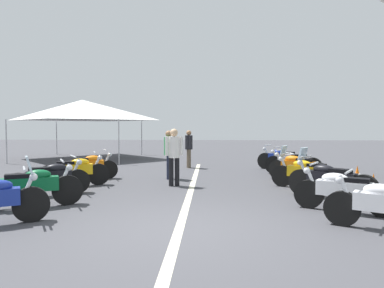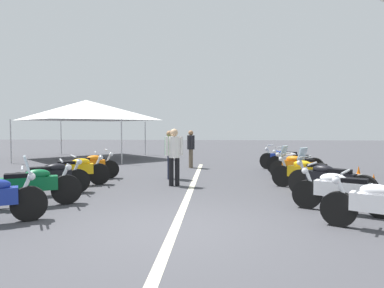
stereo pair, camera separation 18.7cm
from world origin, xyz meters
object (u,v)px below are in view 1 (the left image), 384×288
motorcycle_right_row_4 (297,167)px  motorcycle_right_row_6 (282,159)px  motorcycle_right_row_3 (307,173)px  traffic_cone_0 (373,186)px  motorcycle_right_row_1 (343,191)px  bystander_2 (169,151)px  bystander_1 (174,153)px  traffic_cone_2 (357,176)px  event_tent (83,110)px  motorcycle_left_row_4 (88,166)px  motorcycle_left_row_3 (74,171)px  motorcycle_right_row_5 (292,162)px  motorcycle_left_row_1 (30,187)px  motorcycle_right_row_2 (330,179)px  bystander_0 (189,146)px  motorcycle_left_row_2 (50,178)px

motorcycle_right_row_4 → motorcycle_right_row_6: motorcycle_right_row_6 is taller
motorcycle_right_row_3 → traffic_cone_0: bearing=169.6°
motorcycle_right_row_6 → traffic_cone_0: (-5.41, -1.10, -0.17)m
motorcycle_right_row_4 → motorcycle_right_row_1: bearing=126.0°
traffic_cone_0 → bystander_2: bystander_2 is taller
motorcycle_right_row_3 → bystander_1: 3.82m
traffic_cone_2 → motorcycle_right_row_1: bearing=153.3°
bystander_2 → event_tent: size_ratio=0.27×
motorcycle_left_row_4 → traffic_cone_0: 8.39m
motorcycle_left_row_4 → bystander_1: size_ratio=1.10×
motorcycle_left_row_3 → bystander_2: 3.06m
motorcycle_right_row_5 → motorcycle_left_row_1: bearing=66.8°
motorcycle_right_row_2 → motorcycle_right_row_1: bearing=122.0°
traffic_cone_2 → motorcycle_left_row_1: bearing=111.2°
motorcycle_right_row_1 → bystander_2: size_ratio=1.12×
bystander_2 → motorcycle_left_row_3: bearing=28.0°
motorcycle_right_row_6 → bystander_0: 3.86m
motorcycle_left_row_4 → motorcycle_right_row_5: bearing=-13.7°
motorcycle_right_row_2 → bystander_1: (1.66, 3.93, 0.51)m
motorcycle_right_row_1 → bystander_2: (4.33, 4.07, 0.50)m
motorcycle_left_row_4 → motorcycle_right_row_1: motorcycle_left_row_4 is taller
motorcycle_left_row_3 → traffic_cone_2: motorcycle_left_row_3 is taller
motorcycle_left_row_2 → traffic_cone_2: motorcycle_left_row_2 is taller
motorcycle_right_row_1 → bystander_2: 5.97m
motorcycle_right_row_4 → motorcycle_right_row_5: motorcycle_right_row_5 is taller
event_tent → traffic_cone_2: bearing=-126.3°
motorcycle_right_row_1 → motorcycle_left_row_2: bearing=18.4°
traffic_cone_2 → event_tent: size_ratio=0.10×
motorcycle_right_row_2 → motorcycle_right_row_4: motorcycle_right_row_2 is taller
motorcycle_left_row_4 → motorcycle_right_row_6: 7.46m
motorcycle_right_row_3 → motorcycle_right_row_6: 4.24m
motorcycle_left_row_1 → motorcycle_left_row_3: 2.75m
motorcycle_right_row_1 → traffic_cone_2: motorcycle_right_row_1 is taller
motorcycle_right_row_5 → motorcycle_right_row_6: motorcycle_right_row_5 is taller
motorcycle_right_row_1 → traffic_cone_0: bearing=-101.0°
motorcycle_right_row_4 → bystander_0: 5.05m
motorcycle_left_row_2 → motorcycle_right_row_1: bearing=-44.6°
motorcycle_right_row_1 → bystander_0: (7.52, 3.60, 0.48)m
motorcycle_left_row_1 → motorcycle_right_row_3: bearing=-6.8°
motorcycle_right_row_6 → bystander_2: size_ratio=1.14×
event_tent → motorcycle_right_row_4: bearing=-126.9°
motorcycle_right_row_5 → traffic_cone_2: motorcycle_right_row_5 is taller
motorcycle_right_row_4 → motorcycle_right_row_5: 1.32m
motorcycle_right_row_2 → motorcycle_left_row_4: bearing=18.1°
event_tent → motorcycle_left_row_4: bearing=-158.6°
motorcycle_left_row_3 → traffic_cone_0: motorcycle_left_row_3 is taller
motorcycle_right_row_4 → traffic_cone_0: size_ratio=2.75×
motorcycle_left_row_4 → bystander_1: 3.19m
motorcycle_right_row_4 → motorcycle_right_row_5: bearing=-58.8°
motorcycle_right_row_3 → event_tent: (8.77, 9.63, 2.19)m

